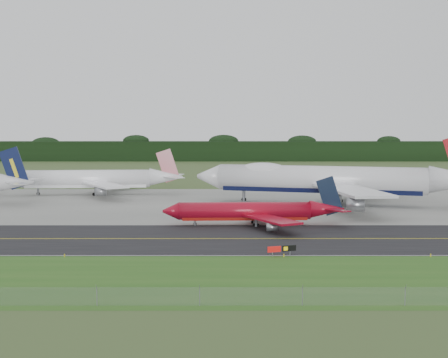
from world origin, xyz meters
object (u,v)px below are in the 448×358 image
jet_ba_747 (330,180)px  taxiway_sign (282,249)px  jet_star_tail (96,179)px  jet_red_737 (255,212)px

jet_ba_747 → taxiway_sign: bearing=-106.0°
jet_ba_747 → jet_star_tail: jet_ba_747 is taller
taxiway_sign → jet_ba_747: bearing=74.0°
jet_ba_747 → jet_red_737: bearing=-122.0°
jet_ba_747 → jet_star_tail: 72.71m
jet_ba_747 → taxiway_sign: jet_ba_747 is taller
jet_ba_747 → jet_star_tail: (-68.27, 24.93, -1.91)m
jet_red_737 → taxiway_sign: (2.75, -32.10, -1.74)m
jet_red_737 → jet_star_tail: size_ratio=0.72×
jet_star_tail → taxiway_sign: jet_star_tail is taller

